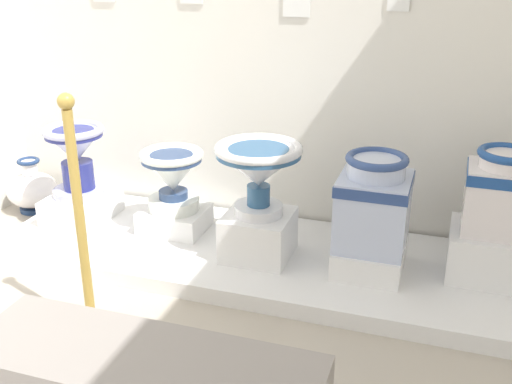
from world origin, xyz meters
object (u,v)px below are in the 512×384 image
at_px(antique_toilet_central_ornate, 76,151).
at_px(antique_toilet_rightmost, 502,190).
at_px(stanchion_post_near_left, 85,267).
at_px(antique_toilet_pale_glazed, 259,166).
at_px(decorative_vase_corner, 32,189).
at_px(plinth_block_broad_patterned, 175,219).
at_px(plinth_block_squat_floral, 369,256).
at_px(antique_toilet_squat_floral, 374,201).
at_px(antique_toilet_broad_patterned, 172,174).
at_px(plinth_block_pale_glazed, 258,235).
at_px(info_placard_third, 297,1).
at_px(plinth_block_rightmost, 491,254).
at_px(plinth_block_central_ornate, 82,206).

height_order(antique_toilet_central_ornate, antique_toilet_rightmost, antique_toilet_rightmost).
bearing_deg(stanchion_post_near_left, antique_toilet_pale_glazed, 55.78).
height_order(antique_toilet_pale_glazed, decorative_vase_corner, antique_toilet_pale_glazed).
height_order(plinth_block_broad_patterned, antique_toilet_pale_glazed, antique_toilet_pale_glazed).
bearing_deg(plinth_block_squat_floral, antique_toilet_rightmost, 11.21).
bearing_deg(antique_toilet_squat_floral, plinth_block_squat_floral, -135.00).
height_order(antique_toilet_pale_glazed, plinth_block_squat_floral, antique_toilet_pale_glazed).
relative_size(antique_toilet_broad_patterned, decorative_vase_corner, 1.01).
xyz_separation_m(antique_toilet_central_ornate, plinth_block_pale_glazed, (1.08, -0.11, -0.28)).
distance_m(plinth_block_broad_patterned, plinth_block_pale_glazed, 0.54).
xyz_separation_m(plinth_block_broad_patterned, antique_toilet_rightmost, (1.61, 0.00, 0.37)).
xyz_separation_m(antique_toilet_squat_floral, info_placard_third, (-0.51, 0.47, 0.83)).
distance_m(antique_toilet_broad_patterned, antique_toilet_rightmost, 1.61).
height_order(plinth_block_pale_glazed, plinth_block_rightmost, plinth_block_rightmost).
bearing_deg(antique_toilet_broad_patterned, plinth_block_rightmost, 0.09).
relative_size(plinth_block_squat_floral, antique_toilet_rightmost, 0.94).
height_order(antique_toilet_central_ornate, plinth_block_pale_glazed, antique_toilet_central_ornate).
bearing_deg(stanchion_post_near_left, decorative_vase_corner, 135.89).
bearing_deg(decorative_vase_corner, plinth_block_central_ornate, -19.45).
bearing_deg(antique_toilet_pale_glazed, plinth_block_rightmost, 7.64).
distance_m(antique_toilet_broad_patterned, info_placard_third, 1.09).
distance_m(plinth_block_squat_floral, info_placard_third, 1.31).
relative_size(antique_toilet_broad_patterned, plinth_block_rightmost, 0.87).
xyz_separation_m(antique_toilet_broad_patterned, stanchion_post_near_left, (0.03, -0.88, -0.09)).
distance_m(antique_toilet_squat_floral, stanchion_post_near_left, 1.30).
height_order(plinth_block_broad_patterned, plinth_block_rightmost, plinth_block_rightmost).
height_order(plinth_block_central_ornate, plinth_block_broad_patterned, plinth_block_central_ornate).
bearing_deg(plinth_block_broad_patterned, plinth_block_rightmost, 0.09).
bearing_deg(decorative_vase_corner, antique_toilet_broad_patterned, -7.36).
height_order(antique_toilet_central_ornate, antique_toilet_pale_glazed, antique_toilet_pale_glazed).
distance_m(antique_toilet_pale_glazed, plinth_block_squat_floral, 0.68).
relative_size(plinth_block_pale_glazed, info_placard_third, 2.05).
bearing_deg(info_placard_third, plinth_block_broad_patterned, -146.66).
height_order(antique_toilet_squat_floral, info_placard_third, info_placard_third).
distance_m(antique_toilet_rightmost, info_placard_third, 1.34).
bearing_deg(plinth_block_rightmost, plinth_block_broad_patterned, -179.91).
relative_size(plinth_block_central_ornate, plinth_block_pale_glazed, 1.21).
distance_m(antique_toilet_squat_floral, decorative_vase_corner, 2.11).
bearing_deg(antique_toilet_squat_floral, antique_toilet_broad_patterned, 174.37).
distance_m(plinth_block_broad_patterned, plinth_block_rightmost, 1.61).
bearing_deg(antique_toilet_squat_floral, stanchion_post_near_left, -143.51).
relative_size(plinth_block_pale_glazed, decorative_vase_corner, 0.97).
distance_m(antique_toilet_broad_patterned, decorative_vase_corner, 1.05).
relative_size(plinth_block_central_ornate, antique_toilet_central_ornate, 0.98).
bearing_deg(antique_toilet_pale_glazed, info_placard_third, 86.35).
bearing_deg(plinth_block_pale_glazed, info_placard_third, 86.35).
height_order(plinth_block_pale_glazed, plinth_block_squat_floral, plinth_block_pale_glazed).
height_order(antique_toilet_central_ornate, plinth_block_rightmost, antique_toilet_central_ornate).
height_order(plinth_block_broad_patterned, plinth_block_squat_floral, plinth_block_squat_floral).
distance_m(plinth_block_central_ornate, plinth_block_pale_glazed, 1.09).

